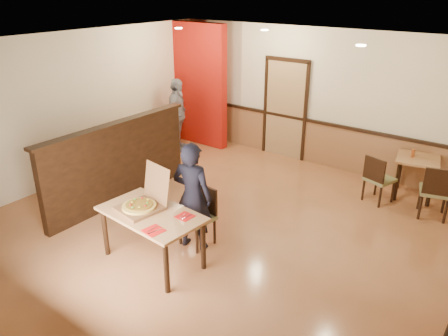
# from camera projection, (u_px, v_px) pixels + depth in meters

# --- Properties ---
(floor) EXTENTS (7.00, 7.00, 0.00)m
(floor) POSITION_uv_depth(u_px,v_px,m) (217.00, 231.00, 6.85)
(floor) COLOR #BD7849
(floor) RESTS_ON ground
(ceiling) EXTENTS (7.00, 7.00, 0.00)m
(ceiling) POSITION_uv_depth(u_px,v_px,m) (216.00, 48.00, 5.75)
(ceiling) COLOR black
(ceiling) RESTS_ON wall_back
(wall_back) EXTENTS (7.00, 0.00, 7.00)m
(wall_back) POSITION_uv_depth(u_px,v_px,m) (322.00, 99.00, 8.88)
(wall_back) COLOR #FFF1C7
(wall_back) RESTS_ON floor
(wall_left) EXTENTS (0.00, 7.00, 7.00)m
(wall_left) POSITION_uv_depth(u_px,v_px,m) (70.00, 108.00, 8.22)
(wall_left) COLOR #FFF1C7
(wall_left) RESTS_ON floor
(wainscot_back) EXTENTS (7.00, 0.04, 0.90)m
(wainscot_back) POSITION_uv_depth(u_px,v_px,m) (317.00, 143.00, 9.23)
(wainscot_back) COLOR #93623A
(wainscot_back) RESTS_ON floor
(chair_rail_back) EXTENTS (7.00, 0.06, 0.06)m
(chair_rail_back) POSITION_uv_depth(u_px,v_px,m) (318.00, 122.00, 9.03)
(chair_rail_back) COLOR black
(chair_rail_back) RESTS_ON wall_back
(back_door) EXTENTS (0.90, 0.06, 2.10)m
(back_door) POSITION_uv_depth(u_px,v_px,m) (285.00, 110.00, 9.43)
(back_door) COLOR tan
(back_door) RESTS_ON wall_back
(booth_partition) EXTENTS (0.20, 3.10, 1.44)m
(booth_partition) POSITION_uv_depth(u_px,v_px,m) (118.00, 162.00, 7.51)
(booth_partition) COLOR black
(booth_partition) RESTS_ON floor
(red_accent_panel) EXTENTS (1.60, 0.20, 2.78)m
(red_accent_panel) POSITION_uv_depth(u_px,v_px,m) (197.00, 85.00, 10.11)
(red_accent_panel) COLOR #A5140B
(red_accent_panel) RESTS_ON floor
(spot_a) EXTENTS (0.14, 0.14, 0.02)m
(spot_a) POSITION_uv_depth(u_px,v_px,m) (179.00, 28.00, 8.35)
(spot_a) COLOR beige
(spot_a) RESTS_ON ceiling
(spot_b) EXTENTS (0.14, 0.14, 0.02)m
(spot_b) POSITION_uv_depth(u_px,v_px,m) (265.00, 30.00, 8.04)
(spot_b) COLOR beige
(spot_b) RESTS_ON ceiling
(spot_c) EXTENTS (0.14, 0.14, 0.02)m
(spot_c) POSITION_uv_depth(u_px,v_px,m) (361.00, 45.00, 6.09)
(spot_c) COLOR beige
(spot_c) RESTS_ON ceiling
(main_table) EXTENTS (1.49, 0.92, 0.77)m
(main_table) POSITION_uv_depth(u_px,v_px,m) (152.00, 220.00, 5.85)
(main_table) COLOR tan
(main_table) RESTS_ON floor
(diner_chair) EXTENTS (0.48, 0.48, 0.88)m
(diner_chair) POSITION_uv_depth(u_px,v_px,m) (200.00, 214.00, 6.37)
(diner_chair) COLOR olive
(diner_chair) RESTS_ON floor
(side_chair_left) EXTENTS (0.54, 0.54, 0.86)m
(side_chair_left) POSITION_uv_depth(u_px,v_px,m) (378.00, 178.00, 7.56)
(side_chair_left) COLOR olive
(side_chair_left) RESTS_ON floor
(side_chair_right) EXTENTS (0.56, 0.56, 0.93)m
(side_chair_right) POSITION_uv_depth(u_px,v_px,m) (436.00, 190.00, 7.03)
(side_chair_right) COLOR olive
(side_chair_right) RESTS_ON floor
(side_table) EXTENTS (0.83, 0.83, 0.76)m
(side_table) POSITION_uv_depth(u_px,v_px,m) (417.00, 167.00, 7.71)
(side_table) COLOR tan
(side_table) RESTS_ON floor
(diner) EXTENTS (0.67, 0.52, 1.62)m
(diner) POSITION_uv_depth(u_px,v_px,m) (192.00, 197.00, 6.14)
(diner) COLOR black
(diner) RESTS_ON floor
(passerby) EXTENTS (0.76, 1.05, 1.65)m
(passerby) POSITION_uv_depth(u_px,v_px,m) (177.00, 115.00, 9.83)
(passerby) COLOR #92929A
(passerby) RESTS_ON floor
(pizza_box) EXTENTS (0.62, 0.70, 0.56)m
(pizza_box) POSITION_uv_depth(u_px,v_px,m) (143.00, 204.00, 5.89)
(pizza_box) COLOR brown
(pizza_box) RESTS_ON main_table
(pizza) EXTENTS (0.61, 0.61, 0.03)m
(pizza) POSITION_uv_depth(u_px,v_px,m) (139.00, 206.00, 5.86)
(pizza) COLOR gold
(pizza) RESTS_ON pizza_box
(napkin_near) EXTENTS (0.26, 0.26, 0.01)m
(napkin_near) POSITION_uv_depth(u_px,v_px,m) (154.00, 230.00, 5.39)
(napkin_near) COLOR red
(napkin_near) RESTS_ON main_table
(napkin_far) EXTENTS (0.22, 0.22, 0.01)m
(napkin_far) POSITION_uv_depth(u_px,v_px,m) (185.00, 216.00, 5.71)
(napkin_far) COLOR red
(napkin_far) RESTS_ON main_table
(condiment) EXTENTS (0.06, 0.06, 0.15)m
(condiment) POSITION_uv_depth(u_px,v_px,m) (413.00, 153.00, 7.66)
(condiment) COLOR #91441A
(condiment) RESTS_ON side_table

